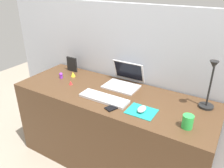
{
  "coord_description": "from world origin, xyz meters",
  "views": [
    {
      "loc": [
        0.87,
        -1.43,
        1.63
      ],
      "look_at": [
        0.0,
        0.0,
        0.83
      ],
      "focal_mm": 35.95,
      "sensor_mm": 36.0,
      "label": 1
    }
  ],
  "objects_px": {
    "keyboard": "(104,98)",
    "toy_figurine_yellow": "(73,74)",
    "desk_lamp": "(210,86)",
    "coffee_mug": "(188,122)",
    "picture_frame": "(72,64)",
    "toy_figurine_red": "(71,83)",
    "mouse": "(142,109)",
    "toy_figurine_purple": "(61,75)",
    "cell_phone": "(114,107)",
    "laptop": "(125,80)"
  },
  "relations": [
    {
      "from": "desk_lamp",
      "to": "coffee_mug",
      "type": "relative_size",
      "value": 4.14
    },
    {
      "from": "mouse",
      "to": "picture_frame",
      "type": "bearing_deg",
      "value": 160.16
    },
    {
      "from": "picture_frame",
      "to": "laptop",
      "type": "bearing_deg",
      "value": -0.78
    },
    {
      "from": "laptop",
      "to": "cell_phone",
      "type": "bearing_deg",
      "value": -73.04
    },
    {
      "from": "mouse",
      "to": "desk_lamp",
      "type": "bearing_deg",
      "value": 36.25
    },
    {
      "from": "desk_lamp",
      "to": "picture_frame",
      "type": "xyz_separation_m",
      "value": [
        -1.33,
        0.06,
        -0.11
      ]
    },
    {
      "from": "keyboard",
      "to": "mouse",
      "type": "xyz_separation_m",
      "value": [
        0.33,
        -0.01,
        0.01
      ]
    },
    {
      "from": "keyboard",
      "to": "toy_figurine_red",
      "type": "bearing_deg",
      "value": 170.0
    },
    {
      "from": "coffee_mug",
      "to": "laptop",
      "type": "bearing_deg",
      "value": 151.44
    },
    {
      "from": "picture_frame",
      "to": "toy_figurine_red",
      "type": "relative_size",
      "value": 4.2
    },
    {
      "from": "mouse",
      "to": "toy_figurine_yellow",
      "type": "height_order",
      "value": "toy_figurine_yellow"
    },
    {
      "from": "laptop",
      "to": "keyboard",
      "type": "relative_size",
      "value": 0.73
    },
    {
      "from": "laptop",
      "to": "cell_phone",
      "type": "distance_m",
      "value": 0.41
    },
    {
      "from": "picture_frame",
      "to": "toy_figurine_yellow",
      "type": "xyz_separation_m",
      "value": [
        0.1,
        -0.11,
        -0.05
      ]
    },
    {
      "from": "laptop",
      "to": "keyboard",
      "type": "bearing_deg",
      "value": -91.39
    },
    {
      "from": "keyboard",
      "to": "picture_frame",
      "type": "height_order",
      "value": "picture_frame"
    },
    {
      "from": "coffee_mug",
      "to": "toy_figurine_red",
      "type": "height_order",
      "value": "coffee_mug"
    },
    {
      "from": "cell_phone",
      "to": "mouse",
      "type": "bearing_deg",
      "value": 39.09
    },
    {
      "from": "toy_figurine_yellow",
      "to": "toy_figurine_red",
      "type": "bearing_deg",
      "value": -56.81
    },
    {
      "from": "desk_lamp",
      "to": "toy_figurine_yellow",
      "type": "xyz_separation_m",
      "value": [
        -1.24,
        -0.05,
        -0.16
      ]
    },
    {
      "from": "mouse",
      "to": "toy_figurine_purple",
      "type": "bearing_deg",
      "value": 171.1
    },
    {
      "from": "picture_frame",
      "to": "toy_figurine_red",
      "type": "distance_m",
      "value": 0.33
    },
    {
      "from": "toy_figurine_red",
      "to": "toy_figurine_purple",
      "type": "relative_size",
      "value": 0.62
    },
    {
      "from": "picture_frame",
      "to": "mouse",
      "type": "bearing_deg",
      "value": -19.84
    },
    {
      "from": "laptop",
      "to": "mouse",
      "type": "xyz_separation_m",
      "value": [
        0.32,
        -0.33,
        -0.03
      ]
    },
    {
      "from": "cell_phone",
      "to": "coffee_mug",
      "type": "distance_m",
      "value": 0.54
    },
    {
      "from": "keyboard",
      "to": "mouse",
      "type": "distance_m",
      "value": 0.33
    },
    {
      "from": "coffee_mug",
      "to": "toy_figurine_yellow",
      "type": "xyz_separation_m",
      "value": [
        -1.18,
        0.26,
        -0.02
      ]
    },
    {
      "from": "laptop",
      "to": "coffee_mug",
      "type": "bearing_deg",
      "value": -28.56
    },
    {
      "from": "keyboard",
      "to": "coffee_mug",
      "type": "height_order",
      "value": "coffee_mug"
    },
    {
      "from": "picture_frame",
      "to": "coffee_mug",
      "type": "relative_size",
      "value": 1.61
    },
    {
      "from": "coffee_mug",
      "to": "toy_figurine_purple",
      "type": "distance_m",
      "value": 1.26
    },
    {
      "from": "mouse",
      "to": "toy_figurine_purple",
      "type": "xyz_separation_m",
      "value": [
        -0.92,
        0.14,
        0.01
      ]
    },
    {
      "from": "laptop",
      "to": "toy_figurine_yellow",
      "type": "distance_m",
      "value": 0.53
    },
    {
      "from": "keyboard",
      "to": "toy_figurine_yellow",
      "type": "height_order",
      "value": "toy_figurine_yellow"
    },
    {
      "from": "cell_phone",
      "to": "toy_figurine_yellow",
      "type": "height_order",
      "value": "toy_figurine_yellow"
    },
    {
      "from": "picture_frame",
      "to": "toy_figurine_yellow",
      "type": "bearing_deg",
      "value": -46.86
    },
    {
      "from": "toy_figurine_red",
      "to": "toy_figurine_yellow",
      "type": "bearing_deg",
      "value": 123.19
    },
    {
      "from": "coffee_mug",
      "to": "toy_figurine_yellow",
      "type": "height_order",
      "value": "coffee_mug"
    },
    {
      "from": "keyboard",
      "to": "desk_lamp",
      "type": "bearing_deg",
      "value": 21.03
    },
    {
      "from": "coffee_mug",
      "to": "keyboard",
      "type": "bearing_deg",
      "value": 177.13
    },
    {
      "from": "toy_figurine_red",
      "to": "keyboard",
      "type": "bearing_deg",
      "value": -10.0
    },
    {
      "from": "mouse",
      "to": "cell_phone",
      "type": "distance_m",
      "value": 0.21
    },
    {
      "from": "keyboard",
      "to": "cell_phone",
      "type": "xyz_separation_m",
      "value": [
        0.13,
        -0.07,
        -0.01
      ]
    },
    {
      "from": "desk_lamp",
      "to": "coffee_mug",
      "type": "height_order",
      "value": "desk_lamp"
    },
    {
      "from": "mouse",
      "to": "toy_figurine_red",
      "type": "relative_size",
      "value": 2.69
    },
    {
      "from": "toy_figurine_purple",
      "to": "mouse",
      "type": "bearing_deg",
      "value": -8.9
    },
    {
      "from": "laptop",
      "to": "mouse",
      "type": "height_order",
      "value": "laptop"
    },
    {
      "from": "picture_frame",
      "to": "toy_figurine_purple",
      "type": "relative_size",
      "value": 2.61
    },
    {
      "from": "toy_figurine_yellow",
      "to": "coffee_mug",
      "type": "bearing_deg",
      "value": -12.39
    }
  ]
}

